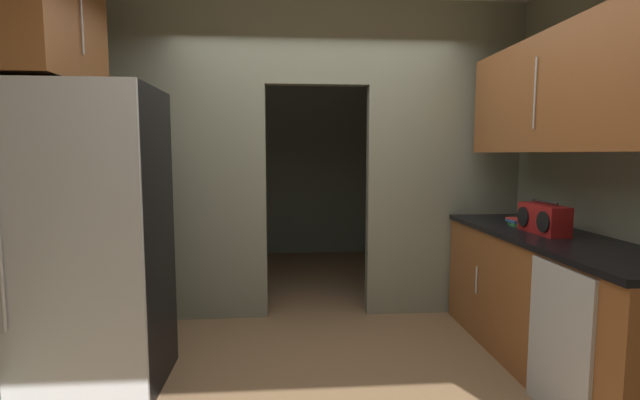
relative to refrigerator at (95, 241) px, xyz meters
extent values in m
plane|color=brown|center=(1.47, -0.16, -0.95)|extent=(20.00, 20.00, 0.00)
cube|color=gray|center=(0.31, 1.20, 0.47)|extent=(1.44, 0.12, 2.84)
cube|color=gray|center=(2.65, 1.20, 0.47)|extent=(1.41, 0.12, 2.84)
cube|color=gray|center=(1.49, 1.20, 1.52)|extent=(0.92, 0.12, 0.74)
cube|color=gray|center=(1.47, 3.89, 0.47)|extent=(3.77, 0.10, 2.84)
cube|color=gray|center=(-0.36, 2.55, 0.47)|extent=(0.10, 2.68, 2.84)
cube|color=gray|center=(3.31, 2.55, 0.47)|extent=(0.10, 2.68, 2.84)
cube|color=black|center=(0.00, 0.02, 0.00)|extent=(0.80, 0.69, 1.90)
cube|color=#B7BABC|center=(0.00, -0.35, 0.00)|extent=(0.80, 0.03, 1.90)
cube|color=brown|center=(3.02, 0.02, -0.50)|extent=(0.62, 2.17, 0.90)
cube|color=black|center=(3.02, 0.02, -0.03)|extent=(0.66, 2.17, 0.04)
cylinder|color=#B7BABC|center=(2.70, -0.45, -0.46)|extent=(0.01, 0.01, 0.22)
cylinder|color=#B7BABC|center=(2.70, 0.50, -0.46)|extent=(0.01, 0.01, 0.22)
cube|color=#B7BABC|center=(2.70, -0.58, -0.51)|extent=(0.02, 0.56, 0.88)
cube|color=brown|center=(3.02, 0.02, 0.94)|extent=(0.34, 1.95, 0.78)
cylinder|color=#B7BABC|center=(2.84, 0.02, 0.94)|extent=(0.01, 0.01, 0.47)
cube|color=brown|center=(-0.23, 0.10, 1.42)|extent=(0.34, 0.88, 0.89)
cylinder|color=#B7BABC|center=(-0.05, 0.10, 1.42)|extent=(0.01, 0.01, 0.53)
cube|color=maroon|center=(2.99, 0.10, 0.09)|extent=(0.15, 0.43, 0.20)
cylinder|color=#262626|center=(2.99, 0.10, 0.21)|extent=(0.02, 0.30, 0.02)
cylinder|color=black|center=(2.91, -0.03, 0.09)|extent=(0.01, 0.14, 0.14)
cylinder|color=black|center=(2.91, 0.23, 0.09)|extent=(0.01, 0.14, 0.14)
cube|color=#388C47|center=(2.98, 0.43, 0.00)|extent=(0.13, 0.17, 0.02)
cube|color=#2D609E|center=(2.98, 0.45, 0.02)|extent=(0.12, 0.16, 0.02)
cube|color=red|center=(2.99, 0.45, 0.04)|extent=(0.12, 0.17, 0.01)
camera|label=1|loc=(1.19, -2.90, 0.54)|focal=25.47mm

